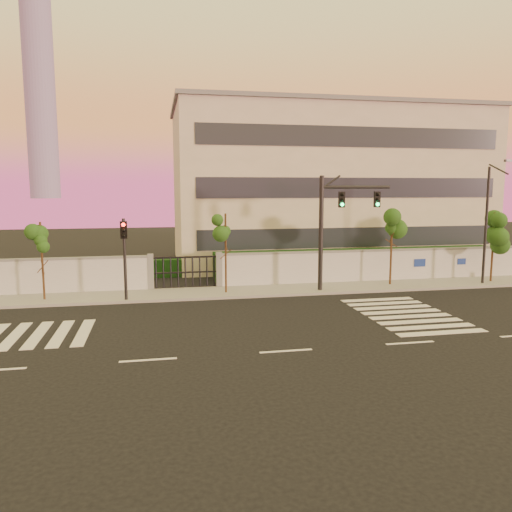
# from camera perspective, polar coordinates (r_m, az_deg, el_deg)

# --- Properties ---
(ground) EXTENTS (120.00, 120.00, 0.00)m
(ground) POSITION_cam_1_polar(r_m,az_deg,el_deg) (18.85, 3.44, -10.80)
(ground) COLOR black
(ground) RESTS_ON ground
(sidewalk) EXTENTS (60.00, 3.00, 0.15)m
(sidewalk) POSITION_cam_1_polar(r_m,az_deg,el_deg) (28.76, -1.88, -4.09)
(sidewalk) COLOR gray
(sidewalk) RESTS_ON ground
(perimeter_wall) EXTENTS (60.00, 0.36, 2.20)m
(perimeter_wall) POSITION_cam_1_polar(r_m,az_deg,el_deg) (30.05, -2.16, -1.64)
(perimeter_wall) COLOR #B3B6BB
(perimeter_wall) RESTS_ON ground
(hedge_row) EXTENTS (41.00, 4.25, 1.80)m
(hedge_row) POSITION_cam_1_polar(r_m,az_deg,el_deg) (32.93, -1.08, -1.25)
(hedge_row) COLOR black
(hedge_row) RESTS_ON ground
(institutional_building) EXTENTS (24.40, 12.40, 12.25)m
(institutional_building) POSITION_cam_1_polar(r_m,az_deg,el_deg) (41.53, 7.89, 7.96)
(institutional_building) COLOR #BCB69F
(institutional_building) RESTS_ON ground
(distant_skyscraper) EXTENTS (16.00, 16.00, 118.00)m
(distant_skyscraper) POSITION_cam_1_polar(r_m,az_deg,el_deg) (308.46, -23.52, 17.67)
(distant_skyscraper) COLOR slate
(distant_skyscraper) RESTS_ON ground
(road_markings) EXTENTS (57.00, 7.62, 0.02)m
(road_markings) POSITION_cam_1_polar(r_m,az_deg,el_deg) (22.07, -3.08, -7.98)
(road_markings) COLOR silver
(road_markings) RESTS_ON ground
(street_tree_c) EXTENTS (1.36, 1.08, 4.25)m
(street_tree_c) POSITION_cam_1_polar(r_m,az_deg,el_deg) (28.31, -23.29, 1.34)
(street_tree_c) COLOR #382314
(street_tree_c) RESTS_ON ground
(street_tree_d) EXTENTS (1.34, 1.07, 4.59)m
(street_tree_d) POSITION_cam_1_polar(r_m,az_deg,el_deg) (27.80, -3.46, 2.37)
(street_tree_d) COLOR #382314
(street_tree_d) RESTS_ON ground
(street_tree_e) EXTENTS (1.56, 1.24, 4.55)m
(street_tree_e) POSITION_cam_1_polar(r_m,az_deg,el_deg) (31.26, 15.29, 2.67)
(street_tree_e) COLOR #382314
(street_tree_e) RESTS_ON ground
(street_tree_f) EXTENTS (1.65, 1.31, 4.47)m
(street_tree_f) POSITION_cam_1_polar(r_m,az_deg,el_deg) (34.57, 25.54, 2.55)
(street_tree_f) COLOR #382314
(street_tree_f) RESTS_ON ground
(traffic_signal_main) EXTENTS (4.23, 0.40, 6.69)m
(traffic_signal_main) POSITION_cam_1_polar(r_m,az_deg,el_deg) (28.89, 9.06, 4.19)
(traffic_signal_main) COLOR black
(traffic_signal_main) RESTS_ON ground
(traffic_signal_secondary) EXTENTS (0.34, 0.34, 4.43)m
(traffic_signal_secondary) POSITION_cam_1_polar(r_m,az_deg,el_deg) (26.85, -14.81, 0.72)
(traffic_signal_secondary) COLOR black
(traffic_signal_secondary) RESTS_ON ground
(streetlight_east) EXTENTS (0.45, 1.83, 7.60)m
(streetlight_east) POSITION_cam_1_polar(r_m,az_deg,el_deg) (33.40, 24.99, 3.83)
(streetlight_east) COLOR black
(streetlight_east) RESTS_ON ground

